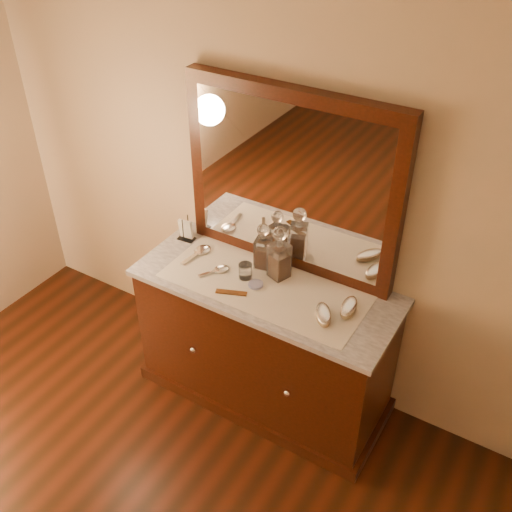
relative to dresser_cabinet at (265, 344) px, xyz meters
name	(u,v)px	position (x,y,z in m)	size (l,w,h in m)	color
dresser_cabinet	(265,344)	(0.00, 0.00, 0.00)	(1.40, 0.55, 0.82)	black
dresser_plinth	(264,387)	(0.00, 0.00, -0.37)	(1.46, 0.59, 0.08)	black
knob_left	(193,350)	(-0.30, -0.28, 0.04)	(0.04, 0.04, 0.04)	silver
knob_right	(287,393)	(0.30, -0.28, 0.04)	(0.04, 0.04, 0.04)	silver
marble_top	(266,287)	(0.00, 0.00, 0.42)	(1.44, 0.59, 0.03)	silver
mirror_frame	(291,182)	(0.00, 0.25, 0.94)	(1.20, 0.08, 1.00)	black
mirror_glass	(288,185)	(0.00, 0.21, 0.94)	(1.06, 0.01, 0.86)	white
lace_runner	(264,286)	(0.00, -0.02, 0.44)	(1.10, 0.45, 0.00)	silver
pin_dish	(256,284)	(-0.04, -0.04, 0.45)	(0.08, 0.08, 0.01)	silver
comb	(231,293)	(-0.11, -0.16, 0.45)	(0.17, 0.03, 0.01)	brown
napkin_rack	(186,230)	(-0.62, 0.13, 0.50)	(0.11, 0.07, 0.15)	black
decanter_left	(263,250)	(-0.09, 0.13, 0.55)	(0.10, 0.10, 0.27)	brown
decanter_right	(279,258)	(0.03, 0.10, 0.56)	(0.12, 0.12, 0.31)	brown
brush_near	(323,315)	(0.38, -0.09, 0.47)	(0.15, 0.18, 0.05)	#947C5A
brush_far	(349,308)	(0.46, 0.03, 0.47)	(0.10, 0.18, 0.05)	#947C5A
hand_mirror_outer	(200,251)	(-0.46, 0.05, 0.45)	(0.10, 0.23, 0.02)	silver
hand_mirror_inner	(219,270)	(-0.28, -0.04, 0.45)	(0.13, 0.18, 0.02)	silver
tumblers	(245,271)	(-0.12, -0.01, 0.49)	(0.07, 0.07, 0.08)	white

